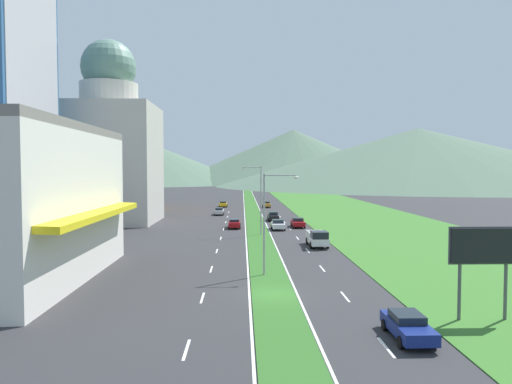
# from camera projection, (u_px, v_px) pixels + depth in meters

# --- Properties ---
(ground_plane) EXTENTS (600.00, 600.00, 0.00)m
(ground_plane) POSITION_uv_depth(u_px,v_px,m) (273.00, 295.00, 34.35)
(ground_plane) COLOR #2D2D30
(grass_median) EXTENTS (3.20, 240.00, 0.06)m
(grass_median) POSITION_uv_depth(u_px,v_px,m) (253.00, 215.00, 94.26)
(grass_median) COLOR #2D6023
(grass_median) RESTS_ON ground_plane
(grass_verge_right) EXTENTS (24.00, 240.00, 0.06)m
(grass_verge_right) POSITION_uv_depth(u_px,v_px,m) (356.00, 215.00, 94.87)
(grass_verge_right) COLOR #387028
(grass_verge_right) RESTS_ON ground_plane
(lane_dash_left_1) EXTENTS (0.16, 2.80, 0.01)m
(lane_dash_left_1) POSITION_uv_depth(u_px,v_px,m) (186.00, 350.00, 23.88)
(lane_dash_left_1) COLOR silver
(lane_dash_left_1) RESTS_ON ground_plane
(lane_dash_left_2) EXTENTS (0.16, 2.80, 0.01)m
(lane_dash_left_2) POSITION_uv_depth(u_px,v_px,m) (202.00, 298.00, 33.52)
(lane_dash_left_2) COLOR silver
(lane_dash_left_2) RESTS_ON ground_plane
(lane_dash_left_3) EXTENTS (0.16, 2.80, 0.01)m
(lane_dash_left_3) POSITION_uv_depth(u_px,v_px,m) (211.00, 269.00, 43.16)
(lane_dash_left_3) COLOR silver
(lane_dash_left_3) RESTS_ON ground_plane
(lane_dash_left_4) EXTENTS (0.16, 2.80, 0.01)m
(lane_dash_left_4) POSITION_uv_depth(u_px,v_px,m) (217.00, 251.00, 52.81)
(lane_dash_left_4) COLOR silver
(lane_dash_left_4) RESTS_ON ground_plane
(lane_dash_left_5) EXTENTS (0.16, 2.80, 0.01)m
(lane_dash_left_5) POSITION_uv_depth(u_px,v_px,m) (221.00, 238.00, 62.45)
(lane_dash_left_5) COLOR silver
(lane_dash_left_5) RESTS_ON ground_plane
(lane_dash_left_6) EXTENTS (0.16, 2.80, 0.01)m
(lane_dash_left_6) POSITION_uv_depth(u_px,v_px,m) (224.00, 229.00, 72.09)
(lane_dash_left_6) COLOR silver
(lane_dash_left_6) RESTS_ON ground_plane
(lane_dash_left_7) EXTENTS (0.16, 2.80, 0.01)m
(lane_dash_left_7) POSITION_uv_depth(u_px,v_px,m) (226.00, 222.00, 81.73)
(lane_dash_left_7) COLOR silver
(lane_dash_left_7) RESTS_ON ground_plane
(lane_dash_left_8) EXTENTS (0.16, 2.80, 0.01)m
(lane_dash_left_8) POSITION_uv_depth(u_px,v_px,m) (227.00, 217.00, 91.38)
(lane_dash_left_8) COLOR silver
(lane_dash_left_8) RESTS_ON ground_plane
(lane_dash_left_9) EXTENTS (0.16, 2.80, 0.01)m
(lane_dash_left_9) POSITION_uv_depth(u_px,v_px,m) (229.00, 212.00, 101.02)
(lane_dash_left_9) COLOR silver
(lane_dash_left_9) RESTS_ON ground_plane
(lane_dash_right_1) EXTENTS (0.16, 2.80, 0.01)m
(lane_dash_right_1) POSITION_uv_depth(u_px,v_px,m) (386.00, 347.00, 24.18)
(lane_dash_right_1) COLOR silver
(lane_dash_right_1) RESTS_ON ground_plane
(lane_dash_right_2) EXTENTS (0.16, 2.80, 0.01)m
(lane_dash_right_2) POSITION_uv_depth(u_px,v_px,m) (345.00, 297.00, 33.82)
(lane_dash_right_2) COLOR silver
(lane_dash_right_2) RESTS_ON ground_plane
(lane_dash_right_3) EXTENTS (0.16, 2.80, 0.01)m
(lane_dash_right_3) POSITION_uv_depth(u_px,v_px,m) (322.00, 268.00, 43.47)
(lane_dash_right_3) COLOR silver
(lane_dash_right_3) RESTS_ON ground_plane
(lane_dash_right_4) EXTENTS (0.16, 2.80, 0.01)m
(lane_dash_right_4) POSITION_uv_depth(u_px,v_px,m) (308.00, 251.00, 53.11)
(lane_dash_right_4) COLOR silver
(lane_dash_right_4) RESTS_ON ground_plane
(lane_dash_right_5) EXTENTS (0.16, 2.80, 0.01)m
(lane_dash_right_5) POSITION_uv_depth(u_px,v_px,m) (298.00, 238.00, 62.75)
(lane_dash_right_5) COLOR silver
(lane_dash_right_5) RESTS_ON ground_plane
(lane_dash_right_6) EXTENTS (0.16, 2.80, 0.01)m
(lane_dash_right_6) POSITION_uv_depth(u_px,v_px,m) (290.00, 229.00, 72.39)
(lane_dash_right_6) COLOR silver
(lane_dash_right_6) RESTS_ON ground_plane
(lane_dash_right_7) EXTENTS (0.16, 2.80, 0.01)m
(lane_dash_right_7) POSITION_uv_depth(u_px,v_px,m) (284.00, 222.00, 82.04)
(lane_dash_right_7) COLOR silver
(lane_dash_right_7) RESTS_ON ground_plane
(lane_dash_right_8) EXTENTS (0.16, 2.80, 0.01)m
(lane_dash_right_8) POSITION_uv_depth(u_px,v_px,m) (280.00, 217.00, 91.68)
(lane_dash_right_8) COLOR silver
(lane_dash_right_8) RESTS_ON ground_plane
(lane_dash_right_9) EXTENTS (0.16, 2.80, 0.01)m
(lane_dash_right_9) POSITION_uv_depth(u_px,v_px,m) (276.00, 212.00, 101.32)
(lane_dash_right_9) COLOR silver
(lane_dash_right_9) RESTS_ON ground_plane
(edge_line_median_left) EXTENTS (0.16, 240.00, 0.01)m
(edge_line_median_left) POSITION_uv_depth(u_px,v_px,m) (245.00, 215.00, 94.21)
(edge_line_median_left) COLOR silver
(edge_line_median_left) RESTS_ON ground_plane
(edge_line_median_right) EXTENTS (0.16, 240.00, 0.01)m
(edge_line_median_right) POSITION_uv_depth(u_px,v_px,m) (262.00, 215.00, 94.31)
(edge_line_median_right) COLOR silver
(edge_line_median_right) RESTS_ON ground_plane
(domed_building) EXTENTS (15.75, 15.75, 31.15)m
(domed_building) POSITION_uv_depth(u_px,v_px,m) (110.00, 148.00, 81.00)
(domed_building) COLOR #B7B2A8
(domed_building) RESTS_ON ground_plane
(midrise_colored) EXTENTS (14.95, 14.95, 23.12)m
(midrise_colored) POSITION_uv_depth(u_px,v_px,m) (125.00, 159.00, 109.16)
(midrise_colored) COLOR orange
(midrise_colored) RESTS_ON ground_plane
(hill_far_left) EXTENTS (154.56, 154.56, 29.77)m
(hill_far_left) POSITION_uv_depth(u_px,v_px,m) (137.00, 161.00, 311.98)
(hill_far_left) COLOR #516B56
(hill_far_left) RESTS_ON ground_plane
(hill_far_center) EXTENTS (168.28, 168.28, 36.59)m
(hill_far_center) POSITION_uv_depth(u_px,v_px,m) (293.00, 156.00, 325.02)
(hill_far_center) COLOR #516B56
(hill_far_center) RESTS_ON ground_plane
(hill_far_right) EXTENTS (228.08, 228.08, 32.41)m
(hill_far_right) POSITION_uv_depth(u_px,v_px,m) (418.00, 157.00, 265.93)
(hill_far_right) COLOR #516B56
(hill_far_right) RESTS_ON ground_plane
(street_lamp_near) EXTENTS (3.09, 0.28, 8.77)m
(street_lamp_near) POSITION_uv_depth(u_px,v_px,m) (268.00, 216.00, 40.45)
(street_lamp_near) COLOR #99999E
(street_lamp_near) RESTS_ON ground_plane
(street_lamp_mid) EXTENTS (2.93, 0.47, 9.57)m
(street_lamp_mid) POSITION_uv_depth(u_px,v_px,m) (259.00, 196.00, 65.43)
(street_lamp_mid) COLOR #99999E
(street_lamp_mid) RESTS_ON ground_plane
(billboard_roadside) EXTENTS (4.22, 0.28, 5.71)m
(billboard_roadside) POSITION_uv_depth(u_px,v_px,m) (484.00, 251.00, 28.25)
(billboard_roadside) COLOR #4C4C51
(billboard_roadside) RESTS_ON ground_plane
(car_0) EXTENTS (2.02, 4.45, 1.48)m
(car_0) POSITION_uv_depth(u_px,v_px,m) (298.00, 222.00, 74.65)
(car_0) COLOR maroon
(car_0) RESTS_ON ground_plane
(car_1) EXTENTS (1.86, 4.65, 1.45)m
(car_1) POSITION_uv_depth(u_px,v_px,m) (219.00, 211.00, 95.19)
(car_1) COLOR #B2B2B7
(car_1) RESTS_ON ground_plane
(car_2) EXTENTS (1.93, 4.80, 1.44)m
(car_2) POSITION_uv_depth(u_px,v_px,m) (266.00, 204.00, 114.02)
(car_2) COLOR #C6842D
(car_2) RESTS_ON ground_plane
(car_3) EXTENTS (1.93, 4.59, 1.58)m
(car_3) POSITION_uv_depth(u_px,v_px,m) (273.00, 216.00, 84.23)
(car_3) COLOR black
(car_3) RESTS_ON ground_plane
(car_4) EXTENTS (1.92, 4.38, 1.37)m
(car_4) POSITION_uv_depth(u_px,v_px,m) (408.00, 325.00, 25.40)
(car_4) COLOR navy
(car_4) RESTS_ON ground_plane
(car_5) EXTENTS (2.02, 4.18, 1.50)m
(car_5) POSITION_uv_depth(u_px,v_px,m) (278.00, 225.00, 71.74)
(car_5) COLOR silver
(car_5) RESTS_ON ground_plane
(car_6) EXTENTS (1.93, 4.41, 1.41)m
(car_6) POSITION_uv_depth(u_px,v_px,m) (223.00, 204.00, 115.19)
(car_6) COLOR yellow
(car_6) RESTS_ON ground_plane
(car_7) EXTENTS (1.89, 4.43, 1.44)m
(car_7) POSITION_uv_depth(u_px,v_px,m) (234.00, 223.00, 73.51)
(car_7) COLOR maroon
(car_7) RESTS_ON ground_plane
(pickup_truck_0) EXTENTS (2.18, 5.40, 2.00)m
(pickup_truck_0) POSITION_uv_depth(u_px,v_px,m) (318.00, 239.00, 55.66)
(pickup_truck_0) COLOR silver
(pickup_truck_0) RESTS_ON ground_plane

